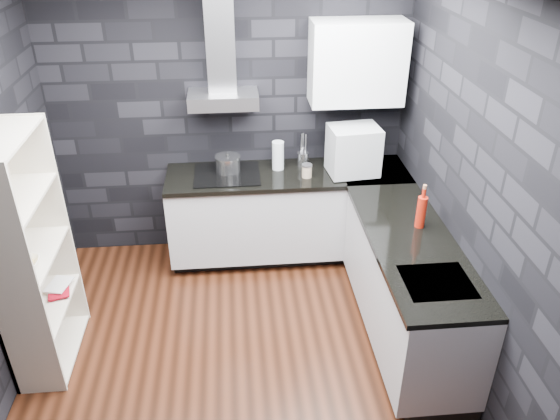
{
  "coord_description": "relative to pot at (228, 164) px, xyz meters",
  "views": [
    {
      "loc": [
        0.02,
        -3.14,
        3.07
      ],
      "look_at": [
        0.35,
        0.45,
        1.0
      ],
      "focal_mm": 35.0,
      "sensor_mm": 36.0,
      "label": 1
    }
  ],
  "objects": [
    {
      "name": "ground",
      "position": [
        0.04,
        -1.36,
        -0.98
      ],
      "size": [
        3.2,
        3.2,
        0.0
      ],
      "primitive_type": "plane",
      "color": "#3C1B0E"
    },
    {
      "name": "wall_back",
      "position": [
        0.04,
        0.27,
        0.37
      ],
      "size": [
        3.2,
        0.05,
        2.7
      ],
      "primitive_type": "cube",
      "color": "black",
      "rests_on": "ground"
    },
    {
      "name": "wall_front",
      "position": [
        0.04,
        -2.98,
        0.37
      ],
      "size": [
        3.2,
        0.05,
        2.7
      ],
      "primitive_type": "cube",
      "color": "black",
      "rests_on": "ground"
    },
    {
      "name": "wall_right",
      "position": [
        1.66,
        -1.36,
        0.37
      ],
      "size": [
        0.05,
        3.2,
        2.7
      ],
      "primitive_type": "cube",
      "color": "black",
      "rests_on": "ground"
    },
    {
      "name": "toekick_back",
      "position": [
        0.54,
        -0.02,
        -0.93
      ],
      "size": [
        2.18,
        0.5,
        0.1
      ],
      "primitive_type": "cube",
      "color": "black",
      "rests_on": "ground"
    },
    {
      "name": "toekick_right",
      "position": [
        1.38,
        -1.26,
        -0.93
      ],
      "size": [
        0.5,
        1.78,
        0.1
      ],
      "primitive_type": "cube",
      "color": "black",
      "rests_on": "ground"
    },
    {
      "name": "counter_back_cab",
      "position": [
        0.54,
        -0.06,
        -0.5
      ],
      "size": [
        2.2,
        0.6,
        0.76
      ],
      "primitive_type": "cube",
      "color": "#BCBCC0",
      "rests_on": "ground"
    },
    {
      "name": "counter_right_cab",
      "position": [
        1.34,
        -1.26,
        -0.5
      ],
      "size": [
        0.6,
        1.8,
        0.76
      ],
      "primitive_type": "cube",
      "color": "#BCBCC0",
      "rests_on": "ground"
    },
    {
      "name": "counter_back_top",
      "position": [
        0.54,
        -0.07,
        -0.1
      ],
      "size": [
        2.2,
        0.62,
        0.04
      ],
      "primitive_type": "cube",
      "color": "black",
      "rests_on": "counter_back_cab"
    },
    {
      "name": "counter_right_top",
      "position": [
        1.33,
        -1.26,
        -0.1
      ],
      "size": [
        0.62,
        1.8,
        0.04
      ],
      "primitive_type": "cube",
      "color": "black",
      "rests_on": "counter_right_cab"
    },
    {
      "name": "counter_corner_top",
      "position": [
        1.34,
        -0.06,
        -0.1
      ],
      "size": [
        0.62,
        0.62,
        0.04
      ],
      "primitive_type": "cube",
      "color": "black",
      "rests_on": "counter_right_cab"
    },
    {
      "name": "hood_body",
      "position": [
        -0.01,
        0.07,
        0.58
      ],
      "size": [
        0.6,
        0.34,
        0.12
      ],
      "primitive_type": "cube",
      "color": "#ACABB0",
      "rests_on": "wall_back"
    },
    {
      "name": "hood_chimney",
      "position": [
        -0.01,
        0.14,
        1.09
      ],
      "size": [
        0.24,
        0.2,
        0.9
      ],
      "primitive_type": "cube",
      "color": "#ACABB0",
      "rests_on": "hood_body"
    },
    {
      "name": "upper_cabinet",
      "position": [
        1.14,
        0.07,
        0.87
      ],
      "size": [
        0.8,
        0.35,
        0.7
      ],
      "primitive_type": "cube",
      "color": "white",
      "rests_on": "wall_back"
    },
    {
      "name": "cooktop",
      "position": [
        -0.01,
        -0.06,
        -0.07
      ],
      "size": [
        0.58,
        0.5,
        0.01
      ],
      "primitive_type": "cube",
      "color": "black",
      "rests_on": "counter_back_top"
    },
    {
      "name": "sink_rim",
      "position": [
        1.34,
        -1.76,
        -0.08
      ],
      "size": [
        0.44,
        0.4,
        0.01
      ],
      "primitive_type": "cube",
      "color": "#ACABB0",
      "rests_on": "counter_right_top"
    },
    {
      "name": "pot",
      "position": [
        0.0,
        0.0,
        0.0
      ],
      "size": [
        0.26,
        0.26,
        0.13
      ],
      "primitive_type": "cylinder",
      "rotation": [
        0.0,
        0.0,
        -0.23
      ],
      "color": "silver",
      "rests_on": "cooktop"
    },
    {
      "name": "glass_vase",
      "position": [
        0.46,
        0.03,
        0.06
      ],
      "size": [
        0.13,
        0.13,
        0.26
      ],
      "primitive_type": "cylinder",
      "rotation": [
        0.0,
        0.0,
        -0.26
      ],
      "color": "white",
      "rests_on": "counter_back_top"
    },
    {
      "name": "storage_jar",
      "position": [
        0.7,
        -0.17,
        -0.02
      ],
      "size": [
        0.11,
        0.11,
        0.11
      ],
      "primitive_type": "cylinder",
      "rotation": [
        0.0,
        0.0,
        -0.28
      ],
      "color": "tan",
      "rests_on": "counter_back_top"
    },
    {
      "name": "utensil_crock",
      "position": [
        0.69,
        0.08,
        -0.01
      ],
      "size": [
        0.1,
        0.1,
        0.13
      ],
      "primitive_type": "cylinder",
      "rotation": [
        0.0,
        0.0,
        -0.04
      ],
      "color": "silver",
      "rests_on": "counter_back_top"
    },
    {
      "name": "appliance_garage",
      "position": [
        1.11,
        -0.13,
        0.15
      ],
      "size": [
        0.46,
        0.38,
        0.43
      ],
      "primitive_type": "cube",
      "rotation": [
        0.0,
        0.0,
        0.1
      ],
      "color": "silver",
      "rests_on": "counter_back_top"
    },
    {
      "name": "red_bottle",
      "position": [
        1.44,
        -1.08,
        0.05
      ],
      "size": [
        0.09,
        0.09,
        0.25
      ],
      "primitive_type": "cylinder",
      "rotation": [
        0.0,
        0.0,
        0.36
      ],
      "color": "#A41B0C",
      "rests_on": "counter_right_top"
    },
    {
      "name": "bookshelf",
      "position": [
        -1.38,
        -1.23,
        -0.08
      ],
      "size": [
        0.41,
        0.83,
        1.8
      ],
      "primitive_type": "cube",
      "rotation": [
        0.0,
        0.0,
        0.08
      ],
      "color": "beige",
      "rests_on": "ground"
    },
    {
      "name": "fruit_bowl",
      "position": [
        -1.38,
        -1.37,
        -0.04
      ],
      "size": [
        0.21,
        0.21,
        0.05
      ],
      "primitive_type": "imported",
      "rotation": [
        0.0,
        0.0,
        0.03
      ],
      "color": "white",
      "rests_on": "bookshelf"
    },
    {
      "name": "book_red",
      "position": [
        -1.39,
        -1.1,
        -0.4
      ],
      "size": [
        0.15,
        0.06,
        0.21
      ],
      "primitive_type": "imported",
      "rotation": [
        0.0,
        0.0,
        0.25
      ],
      "color": "maroon",
      "rests_on": "bookshelf"
    },
    {
      "name": "book_second",
      "position": [
        -1.4,
        -1.01,
        -0.38
      ],
      "size": [
        0.15,
        0.06,
        0.21
      ],
      "primitive_type": "imported",
      "rotation": [
        0.0,
        0.0,
        -0.25
      ],
      "color": "#B2B2B2",
      "rests_on": "bookshelf"
    }
  ]
}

